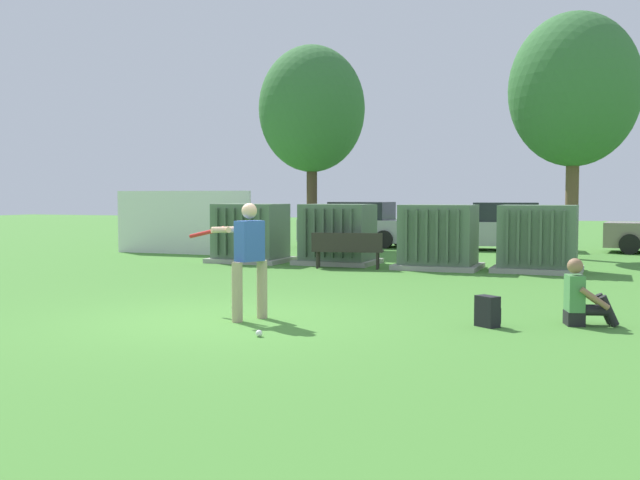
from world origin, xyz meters
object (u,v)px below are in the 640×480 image
(backpack, at_px, (488,312))
(parked_car_right_of_center, at_px, (502,228))
(parked_car_leftmost, at_px, (211,224))
(parked_car_left_of_center, at_px, (359,226))
(park_bench, at_px, (347,248))
(batter, at_px, (247,255))
(transformer_mid_west, at_px, (338,235))
(transformer_mid_east, at_px, (438,238))
(transformer_east, at_px, (538,239))
(transformer_west, at_px, (251,234))
(sports_ball, at_px, (259,333))
(seated_spectator, at_px, (582,299))

(backpack, bearing_deg, parked_car_right_of_center, 96.84)
(parked_car_leftmost, distance_m, parked_car_left_of_center, 5.99)
(park_bench, height_order, batter, batter)
(batter, xyz_separation_m, parked_car_right_of_center, (1.63, 15.78, -0.22))
(backpack, bearing_deg, park_bench, 122.86)
(transformer_mid_west, relative_size, park_bench, 1.14)
(backpack, distance_m, parked_car_right_of_center, 15.20)
(transformer_mid_west, relative_size, parked_car_leftmost, 0.50)
(transformer_mid_west, bearing_deg, parked_car_left_of_center, 103.74)
(parked_car_leftmost, bearing_deg, parked_car_right_of_center, 1.18)
(transformer_mid_east, bearing_deg, batter, -96.57)
(transformer_east, relative_size, backpack, 4.77)
(transformer_mid_east, relative_size, batter, 1.21)
(batter, distance_m, parked_car_leftmost, 18.22)
(transformer_east, xyz_separation_m, parked_car_leftmost, (-12.91, 6.71, -0.04))
(parked_car_left_of_center, bearing_deg, transformer_mid_east, -58.07)
(transformer_mid_east, bearing_deg, transformer_west, -179.83)
(transformer_west, xyz_separation_m, transformer_mid_east, (5.29, 0.02, 0.00))
(sports_ball, bearing_deg, transformer_west, 117.26)
(transformer_west, distance_m, parked_car_left_of_center, 7.32)
(transformer_east, bearing_deg, seated_spectator, -80.54)
(transformer_west, xyz_separation_m, backpack, (7.73, -7.95, -0.57))
(parked_car_right_of_center, bearing_deg, backpack, -83.16)
(park_bench, distance_m, sports_ball, 9.15)
(seated_spectator, distance_m, parked_car_right_of_center, 14.78)
(batter, relative_size, parked_car_right_of_center, 0.40)
(transformer_mid_east, bearing_deg, transformer_east, 4.08)
(transformer_west, relative_size, parked_car_right_of_center, 0.48)
(transformer_mid_east, distance_m, seated_spectator, 8.23)
(sports_ball, height_order, parked_car_right_of_center, parked_car_right_of_center)
(transformer_mid_east, height_order, parked_car_leftmost, same)
(parked_car_leftmost, bearing_deg, batter, -58.56)
(park_bench, distance_m, parked_car_leftmost, 11.41)
(transformer_mid_west, xyz_separation_m, transformer_east, (5.23, -0.12, 0.00))
(parked_car_left_of_center, bearing_deg, parked_car_leftmost, -176.36)
(seated_spectator, relative_size, backpack, 2.19)
(transformer_mid_west, relative_size, batter, 1.21)
(transformer_mid_west, distance_m, transformer_east, 5.23)
(transformer_mid_west, distance_m, parked_car_right_of_center, 7.64)
(transformer_west, bearing_deg, backpack, -45.80)
(batter, distance_m, sports_ball, 1.66)
(seated_spectator, relative_size, parked_car_right_of_center, 0.22)
(transformer_mid_east, xyz_separation_m, transformer_east, (2.41, 0.17, 0.00))
(transformer_west, relative_size, park_bench, 1.14)
(park_bench, bearing_deg, batter, -81.68)
(transformer_east, bearing_deg, parked_car_right_of_center, 104.40)
(sports_ball, bearing_deg, seated_spectator, 32.23)
(batter, bearing_deg, transformer_west, 116.41)
(transformer_mid_east, height_order, park_bench, transformer_mid_east)
(transformer_mid_west, height_order, sports_ball, transformer_mid_west)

